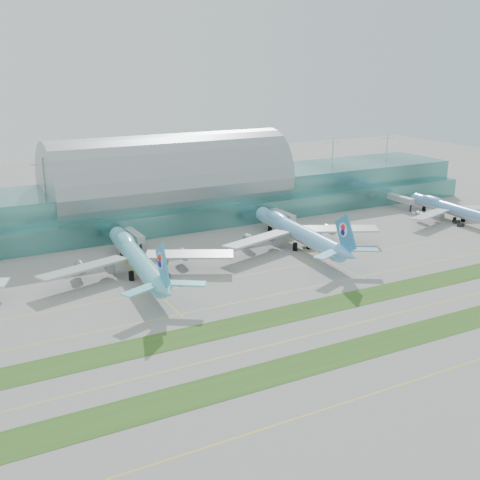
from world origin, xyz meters
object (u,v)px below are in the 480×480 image
airliner_b (136,257)px  terminal (170,192)px  airliner_c (297,231)px  airliner_d (454,209)px

airliner_b → terminal: bearing=64.5°
terminal → airliner_c: bearing=-65.2°
airliner_c → airliner_d: (93.86, -0.13, -1.14)m
airliner_c → airliner_d: 93.87m
airliner_b → airliner_d: 166.37m
terminal → airliner_d: (125.01, -67.47, -8.25)m
airliner_b → airliner_c: size_ratio=1.00×
terminal → airliner_d: bearing=-28.4°
terminal → airliner_b: (-41.35, -69.24, -7.13)m
terminal → airliner_b: size_ratio=4.06×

